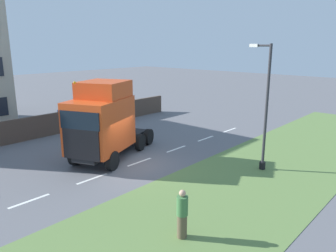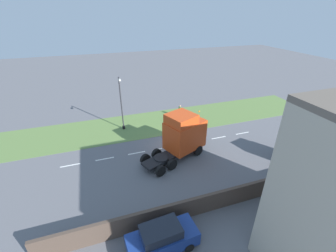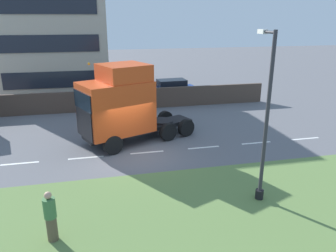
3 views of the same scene
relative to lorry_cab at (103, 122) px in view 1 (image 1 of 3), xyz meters
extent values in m
plane|color=slate|center=(-1.66, -0.46, -2.26)|extent=(120.00, 120.00, 0.00)
cube|color=#607F42|center=(-7.66, -0.46, -2.26)|extent=(7.00, 44.00, 0.01)
cube|color=white|center=(-1.66, -10.76, -2.26)|extent=(0.16, 1.80, 0.00)
cube|color=white|center=(-1.66, -7.56, -2.26)|extent=(0.16, 1.80, 0.00)
cube|color=white|center=(-1.66, -4.36, -2.26)|extent=(0.16, 1.80, 0.00)
cube|color=white|center=(-1.66, -1.16, -2.26)|extent=(0.16, 1.80, 0.00)
cube|color=white|center=(-1.66, 2.04, -2.26)|extent=(0.16, 1.80, 0.00)
cube|color=white|center=(-1.66, 5.24, -2.26)|extent=(0.16, 1.80, 0.00)
cube|color=#4C3D33|center=(7.34, -0.46, -1.47)|extent=(0.25, 24.00, 1.59)
cube|color=black|center=(0.47, -1.14, -1.60)|extent=(3.82, 6.77, 0.24)
cube|color=#DB4719|center=(-0.11, 0.27, -0.06)|extent=(3.70, 4.38, 2.83)
cube|color=black|center=(-0.83, 2.01, -0.69)|extent=(1.97, 0.86, 1.58)
cube|color=black|center=(-0.83, 2.01, 0.56)|extent=(2.09, 0.90, 0.90)
cube|color=#DB4719|center=(0.10, -0.25, 1.80)|extent=(3.10, 3.13, 0.90)
sphere|color=orange|center=(0.10, 1.56, 2.32)|extent=(0.14, 0.14, 0.14)
cylinder|color=black|center=(1.04, -2.55, -1.42)|extent=(1.78, 1.78, 0.12)
cylinder|color=black|center=(-1.48, 0.62, -1.74)|extent=(0.69, 1.08, 1.04)
cylinder|color=black|center=(0.63, 1.48, -1.74)|extent=(0.69, 1.08, 1.04)
cylinder|color=black|center=(-0.14, -2.67, -1.74)|extent=(0.69, 1.08, 1.04)
cylinder|color=black|center=(1.97, -1.80, -1.74)|extent=(0.69, 1.08, 1.04)
cylinder|color=black|center=(0.37, -3.92, -1.74)|extent=(0.69, 1.08, 1.04)
cylinder|color=black|center=(2.48, -3.05, -1.74)|extent=(0.69, 1.08, 1.04)
cube|color=navy|center=(9.04, -4.94, -1.51)|extent=(2.04, 4.43, 0.97)
cube|color=black|center=(9.05, -5.04, -0.70)|extent=(1.65, 2.47, 0.65)
cylinder|color=black|center=(8.13, -3.60, -1.94)|extent=(0.24, 0.65, 0.64)
cylinder|color=black|center=(9.77, -3.48, -1.94)|extent=(0.24, 0.65, 0.64)
cylinder|color=black|center=(8.32, -6.39, -1.94)|extent=(0.24, 0.65, 0.64)
cylinder|color=black|center=(9.96, -6.28, -1.94)|extent=(0.24, 0.65, 0.64)
cylinder|color=black|center=(-7.33, -4.79, -2.06)|extent=(0.32, 0.32, 0.40)
cylinder|color=#2D2D33|center=(-7.33, -4.79, 0.99)|extent=(0.15, 0.15, 6.52)
cylinder|color=#2D2D33|center=(-6.88, -4.79, 4.15)|extent=(0.90, 0.10, 0.10)
cube|color=silver|center=(-6.43, -4.79, 4.15)|extent=(0.44, 0.20, 0.16)
cylinder|color=brown|center=(-8.21, 2.98, -1.84)|extent=(0.34, 0.34, 0.86)
cylinder|color=#3F723F|center=(-8.21, 2.98, -1.07)|extent=(0.39, 0.39, 0.68)
sphere|color=tan|center=(-8.21, 2.98, -0.61)|extent=(0.23, 0.23, 0.23)
camera|label=1|loc=(-14.55, 10.75, 4.19)|focal=35.00mm
camera|label=2|loc=(17.52, -7.47, 10.98)|focal=24.00mm
camera|label=3|loc=(-17.77, 1.29, 4.64)|focal=35.00mm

